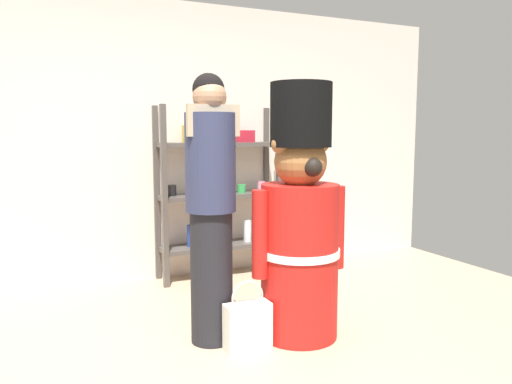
# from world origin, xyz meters

# --- Properties ---
(ground_plane) EXTENTS (6.40, 6.40, 0.00)m
(ground_plane) POSITION_xyz_m (0.00, 0.00, 0.00)
(ground_plane) COLOR tan
(back_wall) EXTENTS (6.40, 0.12, 2.60)m
(back_wall) POSITION_xyz_m (0.00, 2.20, 1.30)
(back_wall) COLOR silver
(back_wall) RESTS_ON ground_plane
(merchandise_shelf) EXTENTS (1.19, 0.35, 1.64)m
(merchandise_shelf) POSITION_xyz_m (0.65, 1.98, 0.84)
(merchandise_shelf) COLOR #4C4742
(merchandise_shelf) RESTS_ON ground_plane
(teddy_bear_guard) EXTENTS (0.70, 0.54, 1.71)m
(teddy_bear_guard) POSITION_xyz_m (0.64, 0.38, 0.77)
(teddy_bear_guard) COLOR red
(teddy_bear_guard) RESTS_ON ground_plane
(person_shopper) EXTENTS (0.34, 0.33, 1.76)m
(person_shopper) POSITION_xyz_m (0.06, 0.55, 0.93)
(person_shopper) COLOR black
(person_shopper) RESTS_ON ground_plane
(shopping_bag) EXTENTS (0.30, 0.13, 0.46)m
(shopping_bag) POSITION_xyz_m (0.22, 0.32, 0.16)
(shopping_bag) COLOR silver
(shopping_bag) RESTS_ON ground_plane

